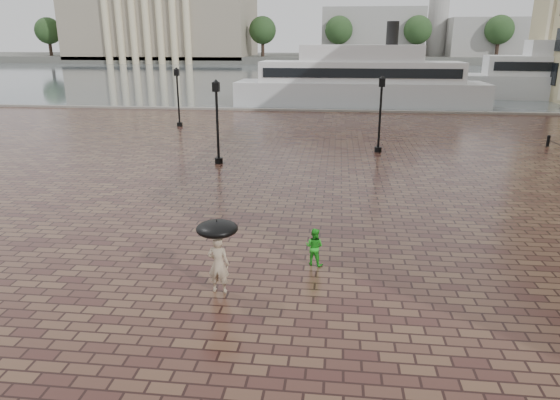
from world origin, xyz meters
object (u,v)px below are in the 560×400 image
Objects in this scene: adult_pedestrian at (219,264)px; child_pedestrian at (314,247)px; street_lamps at (252,109)px; ferry_near at (360,81)px.

adult_pedestrian is 3.19m from child_pedestrian.
street_lamps is at bearing -78.77° from adult_pedestrian.
child_pedestrian is at bearing -136.39° from adult_pedestrian.
street_lamps is 18.67m from child_pedestrian.
ferry_near is (7.61, 21.67, 0.18)m from street_lamps.
street_lamps reaches higher than child_pedestrian.
ferry_near is (5.15, 41.61, 1.70)m from adult_pedestrian.
adult_pedestrian is at bearing -82.98° from street_lamps.
ferry_near is at bearing -92.85° from adult_pedestrian.
street_lamps is 0.61× the size of ferry_near.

